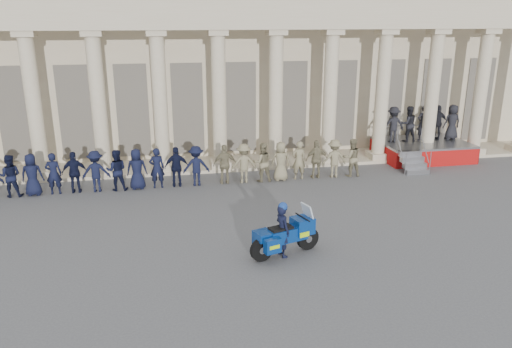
{
  "coord_description": "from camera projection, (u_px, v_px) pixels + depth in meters",
  "views": [
    {
      "loc": [
        -1.3,
        -14.17,
        6.8
      ],
      "look_at": [
        1.83,
        2.04,
        1.6
      ],
      "focal_mm": 35.0,
      "sensor_mm": 36.0,
      "label": 1
    }
  ],
  "objects": [
    {
      "name": "reviewing_stand",
      "position": [
        420.0,
        130.0,
        24.74
      ],
      "size": [
        4.32,
        4.11,
        2.63
      ],
      "color": "gray",
      "rests_on": "ground"
    },
    {
      "name": "officer_rank",
      "position": [
        157.0,
        168.0,
        20.59
      ],
      "size": [
        18.23,
        0.65,
        1.71
      ],
      "color": "black",
      "rests_on": "ground"
    },
    {
      "name": "motorcycle",
      "position": [
        286.0,
        235.0,
        14.76
      ],
      "size": [
        2.26,
        1.25,
        1.49
      ],
      "rotation": [
        0.0,
        0.0,
        0.31
      ],
      "color": "black",
      "rests_on": "ground"
    },
    {
      "name": "ground",
      "position": [
        211.0,
        245.0,
        15.55
      ],
      "size": [
        90.0,
        90.0,
        0.0
      ],
      "primitive_type": "plane",
      "color": "#4B4B4E",
      "rests_on": "ground"
    },
    {
      "name": "building",
      "position": [
        181.0,
        60.0,
        28.0
      ],
      "size": [
        40.0,
        12.5,
        9.0
      ],
      "color": "#BCAC8D",
      "rests_on": "ground"
    },
    {
      "name": "rider",
      "position": [
        282.0,
        229.0,
        14.64
      ],
      "size": [
        0.55,
        0.68,
        1.7
      ],
      "rotation": [
        0.0,
        0.0,
        1.88
      ],
      "color": "black",
      "rests_on": "ground"
    }
  ]
}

